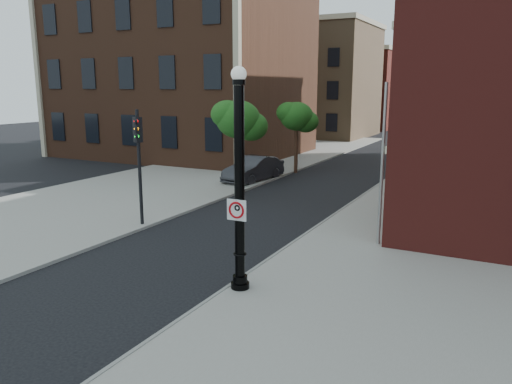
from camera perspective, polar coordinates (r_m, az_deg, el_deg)
The scene contains 16 objects.
ground at distance 14.94m, azimuth -11.16°, elevation -10.24°, with size 120.00×120.00×0.00m, color black.
sidewalk_right at distance 21.60m, azimuth 19.25°, elevation -3.54°, with size 8.00×60.00×0.12m, color gray.
sidewalk_left at distance 34.22m, azimuth -4.14°, elevation 2.65°, with size 10.00×50.00×0.12m, color gray.
curb_edge at distance 22.46m, azimuth 9.25°, elevation -2.41°, with size 0.10×60.00×0.14m, color gray.
victorian_building at distance 42.75m, azimuth -8.26°, elevation 16.10°, with size 18.60×14.60×17.95m.
bg_building_tan_a at distance 58.52m, azimuth 6.97°, elevation 12.30°, with size 12.00×12.00×12.00m, color #7D6344.
bg_building_red at distance 71.78m, azimuth 11.00°, elevation 11.30°, with size 12.00×12.00×10.00m, color maroon.
lamppost at distance 13.28m, azimuth -1.89°, elevation -0.09°, with size 0.52×0.52×6.10m.
no_parking_sign at distance 13.24m, azimuth -2.23°, elevation -2.05°, with size 0.58×0.07×0.58m.
parked_car at distance 29.81m, azimuth -0.28°, elevation 2.64°, with size 1.59×4.55×1.50m, color #2B2B30.
traffic_signal_left at distance 20.22m, azimuth -13.28°, elevation 4.81°, with size 0.38×0.42×4.72m.
traffic_signal_right at distance 21.87m, azimuth 17.06°, elevation 6.24°, with size 0.34×0.44×5.34m.
utility_pole at distance 17.70m, azimuth 14.22°, elevation 2.76°, with size 0.11×0.11×5.74m, color #999999.
street_tree_a at distance 25.97m, azimuth -1.95°, elevation 8.18°, with size 2.72×2.46×4.91m.
street_tree_b at distance 32.70m, azimuth 4.73°, elevation 8.52°, with size 2.56×2.32×4.62m.
street_tree_c at distance 27.90m, azimuth 18.74°, elevation 8.35°, with size 2.90×2.62×5.23m.
Camera 1 is at (8.81, -10.69, 5.60)m, focal length 35.00 mm.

